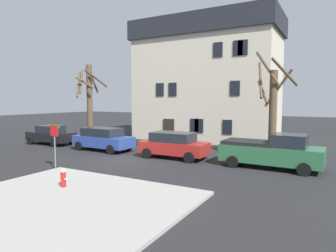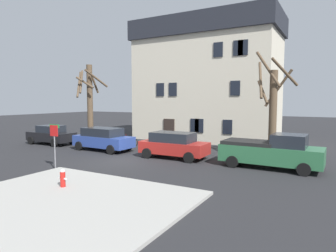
{
  "view_description": "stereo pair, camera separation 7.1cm",
  "coord_description": "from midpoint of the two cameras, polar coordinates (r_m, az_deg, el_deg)",
  "views": [
    {
      "loc": [
        11.66,
        -14.67,
        3.85
      ],
      "look_at": [
        1.5,
        3.51,
        2.01
      ],
      "focal_mm": 31.77,
      "sensor_mm": 36.0,
      "label": 1
    },
    {
      "loc": [
        11.72,
        -14.64,
        3.85
      ],
      "look_at": [
        1.5,
        3.51,
        2.01
      ],
      "focal_mm": 31.77,
      "sensor_mm": 36.0,
      "label": 2
    }
  ],
  "objects": [
    {
      "name": "ground_plane",
      "position": [
        19.14,
        -9.06,
        -6.62
      ],
      "size": [
        120.0,
        120.0,
        0.0
      ],
      "primitive_type": "plane",
      "color": "#262628"
    },
    {
      "name": "sidewalk_slab",
      "position": [
        11.98,
        -19.83,
        -13.69
      ],
      "size": [
        9.02,
        7.75,
        0.12
      ],
      "primitive_type": "cube",
      "color": "#A8A59E",
      "rests_on": "ground_plane"
    },
    {
      "name": "building_main",
      "position": [
        29.33,
        7.46,
        8.81
      ],
      "size": [
        13.64,
        6.93,
        11.43
      ],
      "color": "beige",
      "rests_on": "ground_plane"
    },
    {
      "name": "tree_bare_near",
      "position": [
        27.96,
        -14.77,
        4.86
      ],
      "size": [
        2.87,
        2.3,
        7.0
      ],
      "color": "brown",
      "rests_on": "ground_plane"
    },
    {
      "name": "tree_bare_mid",
      "position": [
        20.37,
        19.49,
        3.38
      ],
      "size": [
        2.61,
        2.56,
        6.92
      ],
      "color": "brown",
      "rests_on": "ground_plane"
    },
    {
      "name": "car_black_sedan",
      "position": [
        27.66,
        -21.44,
        -1.58
      ],
      "size": [
        4.39,
        2.05,
        1.65
      ],
      "color": "black",
      "rests_on": "ground_plane"
    },
    {
      "name": "car_blue_wagon",
      "position": [
        23.14,
        -12.27,
        -2.39
      ],
      "size": [
        4.86,
        2.29,
        1.73
      ],
      "color": "#2D4799",
      "rests_on": "ground_plane"
    },
    {
      "name": "car_red_wagon",
      "position": [
        19.67,
        1.21,
        -3.6
      ],
      "size": [
        4.49,
        2.14,
        1.71
      ],
      "color": "#AD231E",
      "rests_on": "ground_plane"
    },
    {
      "name": "pickup_truck_green",
      "position": [
        17.76,
        19.33,
        -4.62
      ],
      "size": [
        5.53,
        2.34,
        1.98
      ],
      "color": "#2D6B42",
      "rests_on": "ground_plane"
    },
    {
      "name": "fire_hydrant",
      "position": [
        13.68,
        -19.4,
        -9.31
      ],
      "size": [
        0.42,
        0.22,
        0.78
      ],
      "color": "red",
      "rests_on": "sidewalk_slab"
    },
    {
      "name": "street_sign_pole",
      "position": [
        17.42,
        -20.86,
        -2.15
      ],
      "size": [
        0.76,
        0.07,
        2.51
      ],
      "color": "slate",
      "rests_on": "ground_plane"
    },
    {
      "name": "bicycle_leaning",
      "position": [
        24.91,
        -7.59,
        -3.04
      ],
      "size": [
        1.72,
        0.45,
        1.03
      ],
      "color": "black",
      "rests_on": "ground_plane"
    }
  ]
}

